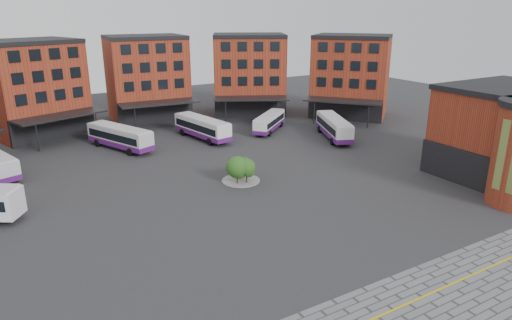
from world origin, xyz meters
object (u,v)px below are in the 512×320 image
bus_c (120,137)px  bus_d (202,127)px  tree_island (242,168)px  bus_e (269,122)px  bus_f (334,127)px

bus_c → bus_d: same height
bus_d → tree_island: bearing=-111.3°
bus_c → bus_d: bearing=-27.0°
bus_d → bus_e: bus_d is taller
tree_island → bus_d: (3.78, 19.41, 0.05)m
bus_c → bus_e: (23.56, -2.10, -0.25)m
bus_c → bus_f: (29.72, -10.83, -0.02)m
tree_island → bus_f: bearing=24.1°
bus_d → bus_e: size_ratio=1.31×
tree_island → bus_d: tree_island is taller
bus_e → bus_f: (6.16, -8.72, 0.23)m
bus_d → bus_c: bearing=165.4°
tree_island → bus_e: 23.69m
bus_e → bus_d: bearing=-135.8°
bus_e → bus_f: size_ratio=0.78×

